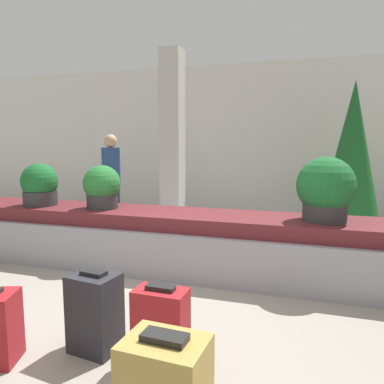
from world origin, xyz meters
name	(u,v)px	position (x,y,z in m)	size (l,w,h in m)	color
ground_plane	(136,329)	(0.00, 0.00, 0.00)	(18.00, 18.00, 0.00)	gray
back_wall	(247,140)	(0.00, 5.43, 1.60)	(18.00, 0.06, 3.20)	silver
carousel	(192,243)	(0.00, 1.52, 0.34)	(6.60, 0.96, 0.71)	gray
pillar	(172,139)	(-1.12, 3.86, 1.60)	(0.38, 0.38, 3.20)	beige
suitcase_0	(95,312)	(-0.15, -0.37, 0.29)	(0.37, 0.31, 0.61)	#232328
suitcase_3	(161,329)	(0.40, -0.43, 0.28)	(0.36, 0.22, 0.59)	maroon
potted_plant_0	(326,190)	(1.48, 1.51, 1.04)	(0.61, 0.61, 0.68)	#2D2D2D
potted_plant_1	(102,187)	(-1.18, 1.48, 0.97)	(0.47, 0.47, 0.55)	#2D2D2D
potted_plant_2	(40,185)	(-2.09, 1.44, 0.97)	(0.48, 0.48, 0.56)	#2D2D2D
traveler_0	(111,172)	(-2.15, 3.41, 1.01)	(0.37, 0.30, 1.68)	#282833
decorated_tree	(352,154)	(1.96, 4.01, 1.36)	(0.98, 0.98, 2.54)	#4C331E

